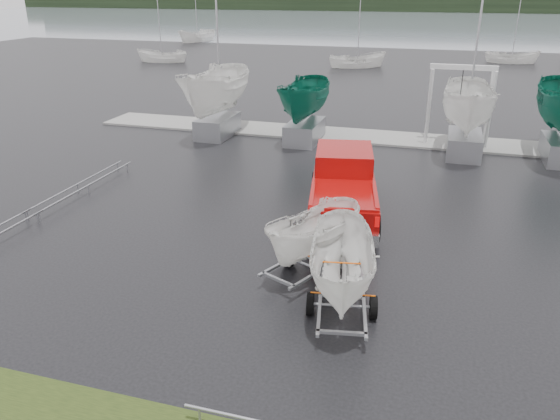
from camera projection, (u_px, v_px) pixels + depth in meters
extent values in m
plane|color=black|center=(289.00, 229.00, 18.99)|extent=(120.00, 120.00, 0.00)
plane|color=gray|center=(426.00, 28.00, 107.54)|extent=(300.00, 300.00, 0.00)
cube|color=#979791|center=(352.00, 136.00, 30.48)|extent=(30.00, 3.00, 0.12)
cube|color=black|center=(438.00, 2.00, 168.37)|extent=(300.00, 8.00, 6.00)
cube|color=#980908|center=(343.00, 192.00, 19.80)|extent=(3.35, 6.75, 1.06)
cube|color=#980908|center=(344.00, 161.00, 20.55)|extent=(2.49, 2.89, 0.95)
cube|color=black|center=(344.00, 159.00, 20.53)|extent=(2.47, 2.62, 0.61)
cube|color=silver|center=(342.00, 239.00, 16.91)|extent=(2.25, 0.60, 0.39)
cylinder|color=black|center=(316.00, 183.00, 22.01)|extent=(0.49, 0.94, 0.89)
cylinder|color=black|center=(369.00, 185.00, 21.80)|extent=(0.49, 0.94, 0.89)
cylinder|color=black|center=(310.00, 226.00, 18.13)|extent=(0.49, 0.94, 0.89)
cylinder|color=black|center=(375.00, 228.00, 17.92)|extent=(0.49, 0.94, 0.89)
cube|color=#9A9CA2|center=(321.00, 295.00, 14.07)|extent=(0.73, 3.56, 0.08)
cube|color=#9A9CA2|center=(364.00, 298.00, 13.96)|extent=(0.73, 3.56, 0.08)
cylinder|color=#9A9CA2|center=(342.00, 306.00, 13.89)|extent=(1.59, 0.37, 0.08)
cylinder|color=black|center=(310.00, 304.00, 13.97)|extent=(0.29, 0.62, 0.60)
cylinder|color=black|center=(373.00, 307.00, 13.81)|extent=(0.29, 0.62, 0.60)
imported|color=white|center=(346.00, 216.00, 13.15)|extent=(1.95, 1.98, 4.43)
cube|color=#FE6308|center=(343.00, 263.00, 14.54)|extent=(1.53, 0.32, 0.03)
cube|color=#FE6308|center=(343.00, 294.00, 13.07)|extent=(1.53, 0.32, 0.03)
cube|color=#9A9CA2|center=(300.00, 253.00, 16.25)|extent=(1.56, 3.31, 0.08)
cube|color=#9A9CA2|center=(330.00, 265.00, 15.58)|extent=(1.56, 3.31, 0.08)
cylinder|color=#9A9CA2|center=(310.00, 266.00, 15.83)|extent=(1.49, 0.74, 0.08)
cylinder|color=black|center=(289.00, 258.00, 16.32)|extent=(0.41, 0.62, 0.60)
cylinder|color=black|center=(332.00, 275.00, 15.35)|extent=(0.41, 0.62, 0.60)
imported|color=white|center=(316.00, 196.00, 15.16)|extent=(1.95, 1.96, 3.87)
cube|color=#FE6308|center=(331.00, 233.00, 16.26)|extent=(1.43, 0.68, 0.03)
cube|color=#FE6308|center=(297.00, 252.00, 15.15)|extent=(1.43, 0.68, 0.03)
cylinder|color=silver|center=(428.00, 108.00, 27.97)|extent=(0.16, 0.58, 3.99)
cylinder|color=silver|center=(430.00, 102.00, 29.39)|extent=(0.16, 0.58, 3.99)
cylinder|color=silver|center=(490.00, 112.00, 27.18)|extent=(0.16, 0.58, 3.99)
cylinder|color=silver|center=(489.00, 105.00, 28.60)|extent=(0.16, 0.58, 3.99)
cube|color=silver|center=(464.00, 67.00, 27.52)|extent=(3.30, 0.25, 0.25)
cube|color=#9A9CA2|center=(218.00, 126.00, 30.43)|extent=(1.60, 3.20, 1.10)
imported|color=white|center=(214.00, 50.00, 28.85)|extent=(2.69, 2.76, 7.14)
cube|color=#9A9CA2|center=(305.00, 132.00, 29.30)|extent=(1.60, 3.20, 1.10)
imported|color=#0D5F49|center=(306.00, 64.00, 27.95)|extent=(2.24, 2.30, 5.96)
cube|color=#9A9CA2|center=(464.00, 144.00, 26.96)|extent=(1.60, 3.20, 1.10)
imported|color=white|center=(475.00, 64.00, 25.48)|extent=(2.50, 2.57, 6.65)
cylinder|color=#B2B2B7|center=(483.00, 1.00, 24.87)|extent=(0.10, 0.10, 7.00)
cylinder|color=#9A9CA2|center=(88.00, 185.00, 22.05)|extent=(0.06, 6.50, 0.06)
cylinder|color=#9A9CA2|center=(77.00, 184.00, 22.18)|extent=(0.06, 6.50, 0.06)
imported|color=white|center=(162.00, 62.00, 59.66)|extent=(2.46, 2.41, 5.61)
cylinder|color=#B2B2B7|center=(159.00, 24.00, 58.13)|extent=(0.08, 0.08, 8.00)
imported|color=white|center=(357.00, 67.00, 55.91)|extent=(3.13, 3.11, 6.07)
cylinder|color=#B2B2B7|center=(359.00, 26.00, 54.38)|extent=(0.08, 0.08, 8.00)
imported|color=white|center=(511.00, 63.00, 58.91)|extent=(2.20, 2.14, 5.59)
cylinder|color=#B2B2B7|center=(517.00, 24.00, 57.38)|extent=(0.08, 0.08, 8.00)
imported|color=white|center=(198.00, 42.00, 80.93)|extent=(3.56, 3.60, 7.43)
cylinder|color=#B2B2B7|center=(196.00, 13.00, 79.40)|extent=(0.08, 0.08, 8.00)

